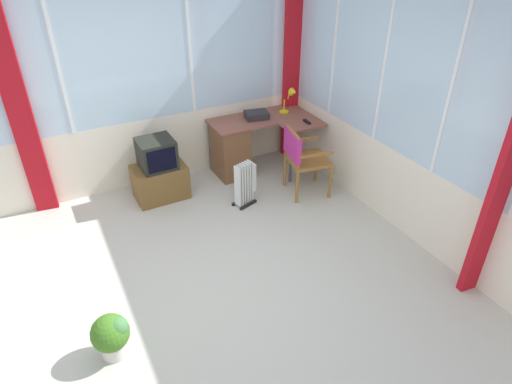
# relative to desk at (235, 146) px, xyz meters

# --- Properties ---
(ground) EXTENTS (5.52, 5.36, 0.06)m
(ground) POSITION_rel_desk_xyz_m (-1.18, -1.86, -0.44)
(ground) COLOR beige
(north_window_panel) EXTENTS (4.52, 0.07, 2.79)m
(north_window_panel) POSITION_rel_desk_xyz_m (-1.18, 0.34, 0.99)
(north_window_panel) COLOR silver
(north_window_panel) RESTS_ON ground
(east_window_panel) EXTENTS (0.07, 4.36, 2.79)m
(east_window_panel) POSITION_rel_desk_xyz_m (1.11, -1.86, 0.99)
(east_window_panel) COLOR silver
(east_window_panel) RESTS_ON ground
(curtain_north_left) EXTENTS (0.25, 0.10, 2.69)m
(curtain_north_left) POSITION_rel_desk_xyz_m (-2.42, 0.26, 0.94)
(curtain_north_left) COLOR red
(curtain_north_left) RESTS_ON ground
(curtain_corner) EXTENTS (0.25, 0.08, 2.69)m
(curtain_corner) POSITION_rel_desk_xyz_m (0.98, 0.21, 0.94)
(curtain_corner) COLOR red
(curtain_corner) RESTS_ON ground
(curtain_east_far) EXTENTS (0.25, 0.10, 2.69)m
(curtain_east_far) POSITION_rel_desk_xyz_m (1.03, -3.06, 0.94)
(curtain_east_far) COLOR red
(curtain_east_far) RESTS_ON ground
(desk) EXTENTS (1.37, 0.89, 0.74)m
(desk) POSITION_rel_desk_xyz_m (0.00, 0.00, 0.00)
(desk) COLOR brown
(desk) RESTS_ON ground
(desk_lamp) EXTENTS (0.23, 0.20, 0.35)m
(desk_lamp) POSITION_rel_desk_xyz_m (0.84, -0.03, 0.57)
(desk_lamp) COLOR yellow
(desk_lamp) RESTS_ON desk
(tv_remote) EXTENTS (0.05, 0.15, 0.02)m
(tv_remote) POSITION_rel_desk_xyz_m (0.85, -0.42, 0.35)
(tv_remote) COLOR black
(tv_remote) RESTS_ON desk
(paper_tray) EXTENTS (0.34, 0.28, 0.09)m
(paper_tray) POSITION_rel_desk_xyz_m (0.33, 0.01, 0.38)
(paper_tray) COLOR #272428
(paper_tray) RESTS_ON desk
(wooden_armchair) EXTENTS (0.57, 0.56, 0.87)m
(wooden_armchair) POSITION_rel_desk_xyz_m (0.48, -0.84, 0.16)
(wooden_armchair) COLOR olive
(wooden_armchair) RESTS_ON ground
(tv_on_stand) EXTENTS (0.65, 0.45, 0.79)m
(tv_on_stand) POSITION_rel_desk_xyz_m (-1.10, -0.12, -0.06)
(tv_on_stand) COLOR brown
(tv_on_stand) RESTS_ON ground
(space_heater) EXTENTS (0.33, 0.25, 0.56)m
(space_heater) POSITION_rel_desk_xyz_m (-0.22, -0.75, -0.12)
(space_heater) COLOR silver
(space_heater) RESTS_ON ground
(potted_plant) EXTENTS (0.31, 0.31, 0.40)m
(potted_plant) POSITION_rel_desk_xyz_m (-2.16, -2.27, -0.18)
(potted_plant) COLOR beige
(potted_plant) RESTS_ON ground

